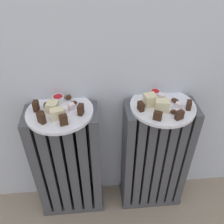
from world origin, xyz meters
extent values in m
cube|color=#47474C|center=(-0.19, 0.28, 0.01)|extent=(0.29, 0.13, 0.03)
cube|color=#47474C|center=(-0.31, 0.28, 0.30)|extent=(0.04, 0.13, 0.53)
cube|color=#47474C|center=(-0.26, 0.28, 0.30)|extent=(0.04, 0.13, 0.53)
cube|color=#47474C|center=(-0.21, 0.28, 0.30)|extent=(0.04, 0.13, 0.53)
cube|color=#47474C|center=(-0.17, 0.28, 0.30)|extent=(0.04, 0.13, 0.53)
cube|color=#47474C|center=(-0.12, 0.28, 0.30)|extent=(0.04, 0.13, 0.53)
cube|color=#47474C|center=(-0.07, 0.28, 0.30)|extent=(0.04, 0.13, 0.53)
cube|color=#47474C|center=(0.19, 0.28, 0.01)|extent=(0.29, 0.13, 0.03)
cube|color=#47474C|center=(0.07, 0.28, 0.30)|extent=(0.03, 0.13, 0.53)
cube|color=#47474C|center=(0.11, 0.28, 0.30)|extent=(0.03, 0.13, 0.53)
cube|color=#47474C|center=(0.15, 0.28, 0.30)|extent=(0.03, 0.13, 0.53)
cube|color=#47474C|center=(0.19, 0.28, 0.30)|extent=(0.03, 0.13, 0.53)
cube|color=#47474C|center=(0.23, 0.28, 0.30)|extent=(0.03, 0.13, 0.53)
cube|color=#47474C|center=(0.27, 0.28, 0.30)|extent=(0.03, 0.13, 0.53)
cube|color=#47474C|center=(0.31, 0.28, 0.30)|extent=(0.03, 0.13, 0.53)
cylinder|color=white|center=(-0.19, 0.28, 0.57)|extent=(0.24, 0.24, 0.01)
cylinder|color=white|center=(0.19, 0.28, 0.57)|extent=(0.24, 0.24, 0.01)
cube|color=#382114|center=(-0.27, 0.29, 0.60)|extent=(0.02, 0.03, 0.04)
cube|color=#382114|center=(-0.24, 0.22, 0.60)|extent=(0.03, 0.03, 0.04)
cube|color=#382114|center=(-0.17, 0.20, 0.60)|extent=(0.03, 0.02, 0.04)
cube|color=#382114|center=(-0.11, 0.25, 0.60)|extent=(0.02, 0.03, 0.04)
cube|color=beige|center=(-0.21, 0.28, 0.59)|extent=(0.05, 0.05, 0.04)
cube|color=beige|center=(-0.19, 0.24, 0.60)|extent=(0.05, 0.04, 0.04)
cube|color=white|center=(-0.15, 0.29, 0.59)|extent=(0.03, 0.03, 0.02)
cube|color=white|center=(-0.17, 0.27, 0.59)|extent=(0.03, 0.03, 0.02)
ellipsoid|color=#3D1E0F|center=(-0.14, 0.31, 0.59)|extent=(0.03, 0.02, 0.02)
ellipsoid|color=#3D1E0F|center=(-0.26, 0.27, 0.58)|extent=(0.03, 0.02, 0.01)
ellipsoid|color=#3D1E0F|center=(-0.24, 0.31, 0.58)|extent=(0.02, 0.03, 0.02)
ellipsoid|color=#3D1E0F|center=(-0.16, 0.35, 0.59)|extent=(0.03, 0.03, 0.02)
cylinder|color=white|center=(-0.20, 0.34, 0.59)|extent=(0.04, 0.04, 0.02)
cylinder|color=#B21419|center=(-0.20, 0.34, 0.59)|extent=(0.03, 0.03, 0.01)
cube|color=#382114|center=(0.10, 0.26, 0.59)|extent=(0.02, 0.03, 0.03)
cube|color=#382114|center=(0.15, 0.20, 0.59)|extent=(0.03, 0.03, 0.03)
cube|color=#382114|center=(0.22, 0.20, 0.59)|extent=(0.03, 0.03, 0.03)
cube|color=#382114|center=(0.28, 0.25, 0.59)|extent=(0.03, 0.03, 0.03)
cube|color=beige|center=(0.14, 0.29, 0.60)|extent=(0.05, 0.05, 0.04)
cube|color=beige|center=(0.18, 0.25, 0.60)|extent=(0.05, 0.04, 0.05)
cube|color=white|center=(0.24, 0.26, 0.59)|extent=(0.03, 0.03, 0.02)
cube|color=white|center=(0.19, 0.32, 0.59)|extent=(0.03, 0.03, 0.02)
cube|color=white|center=(0.19, 0.29, 0.59)|extent=(0.03, 0.03, 0.02)
ellipsoid|color=#3D1E0F|center=(0.21, 0.22, 0.59)|extent=(0.03, 0.02, 0.02)
ellipsoid|color=#3D1E0F|center=(0.24, 0.29, 0.58)|extent=(0.03, 0.03, 0.01)
cylinder|color=white|center=(0.17, 0.34, 0.59)|extent=(0.04, 0.04, 0.03)
cylinder|color=#B21419|center=(0.17, 0.34, 0.60)|extent=(0.03, 0.03, 0.01)
cube|color=silver|center=(0.23, 0.23, 0.58)|extent=(0.03, 0.07, 0.00)
cube|color=silver|center=(0.21, 0.29, 0.58)|extent=(0.02, 0.03, 0.00)
camera|label=1|loc=(-0.07, -0.44, 1.11)|focal=39.29mm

